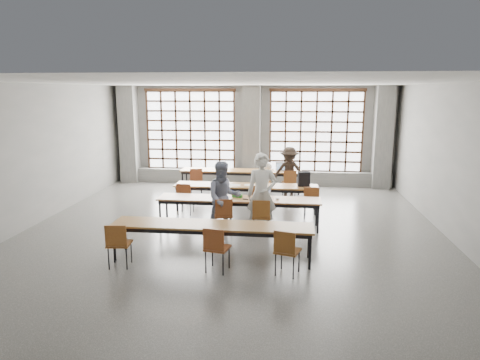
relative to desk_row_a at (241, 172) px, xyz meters
name	(u,v)px	position (x,y,z in m)	size (l,w,h in m)	color
floor	(232,230)	(0.26, -4.05, -0.66)	(11.00, 11.00, 0.00)	#484846
ceiling	(232,82)	(0.26, -4.05, 2.84)	(11.00, 11.00, 0.00)	silver
wall_back	(252,135)	(0.26, 1.45, 1.09)	(10.00, 10.00, 0.00)	slate
wall_front	(165,237)	(0.26, -9.55, 1.09)	(10.00, 10.00, 0.00)	slate
wall_left	(32,155)	(-4.74, -4.05, 1.09)	(11.00, 11.00, 0.00)	slate
wall_right	(455,163)	(5.26, -4.05, 1.09)	(11.00, 11.00, 0.00)	slate
column_left	(129,134)	(-4.24, 1.17, 1.09)	(0.60, 0.55, 3.50)	#585856
column_mid	(252,136)	(0.26, 1.17, 1.09)	(0.60, 0.55, 3.50)	#585856
column_right	(383,138)	(4.76, 1.17, 1.09)	(0.60, 0.55, 3.50)	#585856
window_left	(191,131)	(-1.99, 1.37, 1.24)	(3.32, 0.12, 3.00)	white
window_right	(316,132)	(2.51, 1.37, 1.24)	(3.32, 0.12, 3.00)	white
sill_ledge	(252,177)	(0.26, 1.25, -0.41)	(9.80, 0.35, 0.50)	#585856
desk_row_a	(241,172)	(0.00, 0.00, 0.00)	(4.00, 0.70, 0.73)	brown
desk_row_b	(246,187)	(0.41, -2.25, 0.00)	(4.00, 0.70, 0.73)	brown
desk_row_c	(239,201)	(0.38, -3.77, 0.00)	(4.00, 0.70, 0.73)	brown
desk_row_d	(212,227)	(0.10, -5.90, 0.00)	(4.00, 0.70, 0.73)	brown
chair_back_left	(196,179)	(-1.38, -0.63, -0.13)	(0.52, 0.52, 0.88)	maroon
chair_back_mid	(263,180)	(0.79, -0.63, -0.13)	(0.46, 0.46, 0.88)	brown
chair_back_right	(289,181)	(1.61, -0.63, -0.13)	(0.49, 0.49, 0.88)	maroon
chair_mid_left	(185,195)	(-1.20, -2.88, -0.13)	(0.44, 0.44, 0.88)	brown
chair_mid_centre	(258,197)	(0.79, -2.88, -0.13)	(0.48, 0.49, 0.88)	brown
chair_mid_right	(312,199)	(2.20, -2.88, -0.13)	(0.46, 0.46, 0.88)	maroon
chair_front_left	(224,212)	(0.10, -4.40, -0.13)	(0.50, 0.50, 0.88)	brown
chair_front_right	(261,214)	(0.98, -4.40, -0.13)	(0.42, 0.43, 0.88)	brown
chair_near_left	(118,241)	(-1.59, -6.53, -0.13)	(0.46, 0.47, 0.88)	brown
chair_near_mid	(216,245)	(0.29, -6.53, -0.13)	(0.49, 0.50, 0.88)	brown
chair_near_right	(286,248)	(1.58, -6.53, -0.13)	(0.53, 0.53, 0.88)	brown
student_male	(262,194)	(0.98, -4.27, 0.30)	(0.70, 0.46, 1.93)	silver
student_female	(224,198)	(0.08, -4.27, 0.19)	(0.83, 0.65, 1.72)	navy
student_back	(289,172)	(1.60, -0.50, 0.13)	(1.03, 0.59, 1.59)	black
laptop_front	(263,195)	(0.96, -3.66, 0.13)	(0.46, 0.43, 0.26)	silver
laptop_back	(281,169)	(1.34, 0.11, 0.13)	(0.39, 0.34, 0.26)	silver
mouse	(278,199)	(1.33, -3.79, 0.08)	(0.10, 0.06, 0.04)	silver
green_box	(237,196)	(0.33, -3.69, 0.11)	(0.25, 0.09, 0.09)	#2B802A
phone	(246,199)	(0.56, -3.87, 0.07)	(0.13, 0.06, 0.01)	black
paper_sheet_a	(225,184)	(-0.19, -2.20, 0.07)	(0.30, 0.21, 0.00)	silver
paper_sheet_b	(235,185)	(0.11, -2.30, 0.07)	(0.30, 0.21, 0.00)	silver
paper_sheet_c	(250,185)	(0.51, -2.25, 0.07)	(0.30, 0.21, 0.00)	silver
backpack	(304,179)	(2.01, -2.20, 0.27)	(0.32, 0.20, 0.40)	black
plastic_bag	(268,166)	(0.90, 0.05, 0.21)	(0.26, 0.21, 0.29)	silver
red_pouch	(119,241)	(-1.60, -6.45, -0.16)	(0.20, 0.08, 0.06)	maroon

